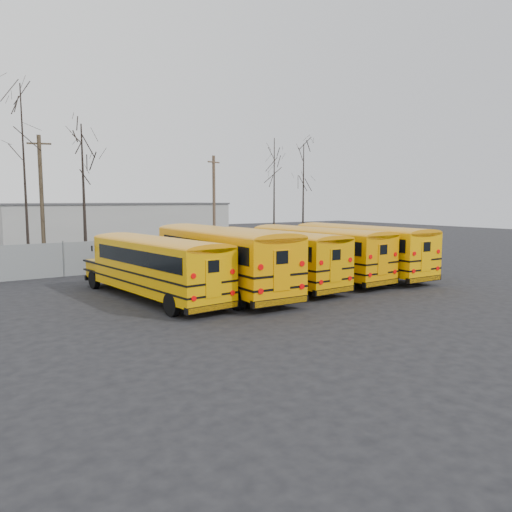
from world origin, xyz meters
TOP-DOWN VIEW (x-y plane):
  - ground at (0.00, 0.00)m, footprint 120.00×120.00m
  - fence at (0.00, 12.00)m, footprint 40.00×0.04m
  - distant_building at (2.00, 32.00)m, footprint 22.00×8.00m
  - bus_a at (-6.30, 2.59)m, footprint 3.22×10.43m
  - bus_b at (-3.06, 2.38)m, footprint 3.11×11.60m
  - bus_c at (0.15, 2.67)m, footprint 2.76×10.61m
  - bus_d at (3.45, 2.92)m, footprint 2.76×10.74m
  - bus_e at (6.41, 2.52)m, footprint 2.80×10.92m
  - utility_pole_left at (-7.58, 19.29)m, footprint 1.55×0.57m
  - utility_pole_right at (5.62, 18.19)m, footprint 1.38×0.62m
  - tree_2 at (-9.27, 15.41)m, footprint 0.26×0.26m
  - tree_3 at (-5.57, 16.10)m, footprint 0.26×0.26m
  - tree_4 at (9.48, 15.03)m, footprint 0.26×0.26m
  - tree_5 at (14.61, 17.46)m, footprint 0.26×0.26m

SIDE VIEW (x-z plane):
  - ground at x=0.00m, z-range 0.00..0.00m
  - fence at x=0.00m, z-range 0.00..2.00m
  - bus_a at x=-6.30m, z-range 0.25..3.12m
  - bus_c at x=0.15m, z-range 0.25..3.20m
  - bus_d at x=3.45m, z-range 0.26..3.24m
  - bus_e at x=6.41m, z-range 0.26..3.29m
  - bus_b at x=-3.06m, z-range 0.28..3.50m
  - distant_building at x=2.00m, z-range 0.00..4.00m
  - utility_pole_right at x=5.62m, z-range 0.11..8.18m
  - utility_pole_left at x=-7.58m, z-range 0.12..9.03m
  - tree_4 at x=9.48m, z-range 0.00..9.44m
  - tree_3 at x=-5.57m, z-range 0.00..9.44m
  - tree_5 at x=14.61m, z-range 0.00..9.51m
  - tree_2 at x=-9.27m, z-range 0.00..11.44m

